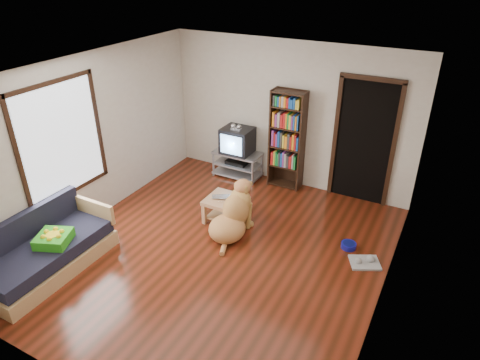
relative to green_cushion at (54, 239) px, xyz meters
The scene contains 18 objects.
ground 2.24m from the green_cushion, 36.88° to the left, with size 5.00×5.00×0.00m, color #611F10.
ceiling 3.04m from the green_cushion, 36.88° to the left, with size 5.00×5.00×0.00m, color white.
wall_back 4.27m from the green_cushion, 65.35° to the left, with size 4.50×4.50×0.00m, color beige.
wall_front 2.27m from the green_cushion, 34.15° to the right, with size 4.50×4.50×0.00m, color beige.
wall_left 1.62m from the green_cushion, 110.85° to the left, with size 5.00×5.00×0.00m, color beige.
wall_right 4.29m from the green_cushion, 18.17° to the left, with size 5.00×5.00×0.00m, color beige.
green_cushion is the anchor object (origin of this frame).
laptop 2.50m from the green_cushion, 55.88° to the left, with size 0.35×0.23×0.03m, color silver.
dog_bowl 4.12m from the green_cushion, 34.33° to the left, with size 0.22×0.22×0.08m, color navy.
grey_rag 4.24m from the green_cushion, 29.22° to the left, with size 0.40×0.32×0.03m, color #949494.
window 1.39m from the green_cushion, 120.77° to the left, with size 0.03×1.46×1.70m.
doorway 4.94m from the green_cushion, 50.74° to the left, with size 1.03×0.05×2.19m.
tv_stand 3.67m from the green_cushion, 76.58° to the left, with size 0.90×0.45×0.50m.
crt_tv 3.69m from the green_cushion, 76.66° to the left, with size 0.55×0.52×0.58m.
bookshelf 4.11m from the green_cushion, 63.79° to the left, with size 0.60×0.30×1.80m.
sofa 0.27m from the green_cushion, 151.26° to the right, with size 0.80×1.80×0.80m.
coffee_table 2.53m from the green_cushion, 56.26° to the left, with size 0.55×0.55×0.40m.
dog 2.51m from the green_cushion, 47.04° to the left, with size 0.63×1.07×0.87m.
Camera 1 is at (2.61, -4.23, 3.85)m, focal length 32.00 mm.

